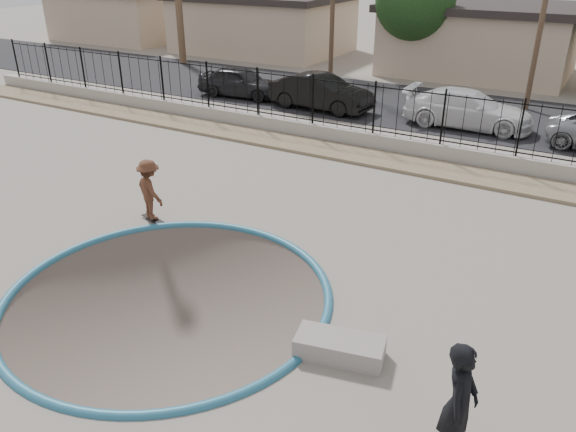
% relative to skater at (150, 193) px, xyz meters
% --- Properties ---
extents(ground, '(120.00, 120.00, 2.20)m').
position_rel_skater_xyz_m(ground, '(2.80, 10.40, -1.93)').
color(ground, slate).
rests_on(ground, ground).
extents(bowl_pit, '(6.84, 6.84, 1.80)m').
position_rel_skater_xyz_m(bowl_pit, '(2.80, -2.60, -0.83)').
color(bowl_pit, '#53473F').
rests_on(bowl_pit, ground).
extents(coping_ring, '(7.04, 7.04, 0.20)m').
position_rel_skater_xyz_m(coping_ring, '(2.80, -2.60, -0.83)').
color(coping_ring, '#286783').
rests_on(coping_ring, ground).
extents(rock_strip, '(42.00, 1.60, 0.11)m').
position_rel_skater_xyz_m(rock_strip, '(2.80, 7.60, -0.77)').
color(rock_strip, '#937E60').
rests_on(rock_strip, ground).
extents(retaining_wall, '(42.00, 0.45, 0.60)m').
position_rel_skater_xyz_m(retaining_wall, '(2.80, 8.70, -0.53)').
color(retaining_wall, '#A1988D').
rests_on(retaining_wall, ground).
extents(fence, '(40.00, 0.04, 1.80)m').
position_rel_skater_xyz_m(fence, '(2.80, 8.70, 0.67)').
color(fence, black).
rests_on(fence, retaining_wall).
extents(street, '(90.00, 8.00, 0.04)m').
position_rel_skater_xyz_m(street, '(2.80, 15.40, -0.81)').
color(street, black).
rests_on(street, ground).
extents(house_west_far, '(10.60, 8.60, 3.90)m').
position_rel_skater_xyz_m(house_west_far, '(-25.20, 24.90, 1.15)').
color(house_west_far, tan).
rests_on(house_west_far, ground).
extents(house_west, '(11.60, 8.60, 3.90)m').
position_rel_skater_xyz_m(house_west, '(-12.20, 24.90, 1.15)').
color(house_west, tan).
rests_on(house_west, ground).
extents(house_center, '(10.60, 8.60, 3.90)m').
position_rel_skater_xyz_m(house_center, '(2.80, 24.90, 1.15)').
color(house_center, tan).
rests_on(house_center, ground).
extents(street_tree_left, '(4.32, 4.32, 6.36)m').
position_rel_skater_xyz_m(street_tree_left, '(-0.20, 21.40, 3.36)').
color(street_tree_left, '#473323').
rests_on(street_tree_left, ground).
extents(skater, '(1.22, 0.95, 1.66)m').
position_rel_skater_xyz_m(skater, '(0.00, 0.00, 0.00)').
color(skater, brown).
rests_on(skater, ground).
extents(skateboard, '(0.91, 0.46, 0.08)m').
position_rel_skater_xyz_m(skateboard, '(-0.00, 0.00, -0.77)').
color(skateboard, black).
rests_on(skateboard, ground).
extents(videographer, '(0.48, 0.73, 1.99)m').
position_rel_skater_xyz_m(videographer, '(9.17, -3.74, 0.17)').
color(videographer, black).
rests_on(videographer, ground).
extents(concrete_ledge, '(1.71, 1.03, 0.40)m').
position_rel_skater_xyz_m(concrete_ledge, '(6.80, -2.55, -0.63)').
color(concrete_ledge, gray).
rests_on(concrete_ledge, ground).
extents(car_a, '(4.40, 2.11, 1.45)m').
position_rel_skater_xyz_m(car_a, '(-5.89, 12.83, -0.07)').
color(car_a, black).
rests_on(car_a, street).
extents(car_b, '(4.86, 1.95, 1.57)m').
position_rel_skater_xyz_m(car_b, '(-1.33, 12.62, -0.01)').
color(car_b, black).
rests_on(car_b, street).
extents(car_c, '(5.21, 2.23, 1.50)m').
position_rel_skater_xyz_m(car_c, '(5.14, 13.15, -0.04)').
color(car_c, white).
rests_on(car_c, street).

